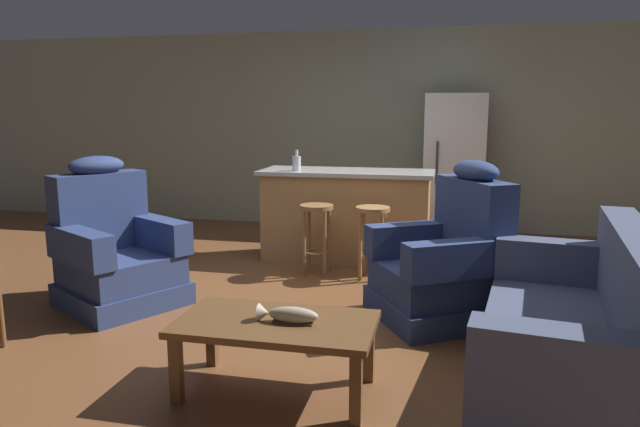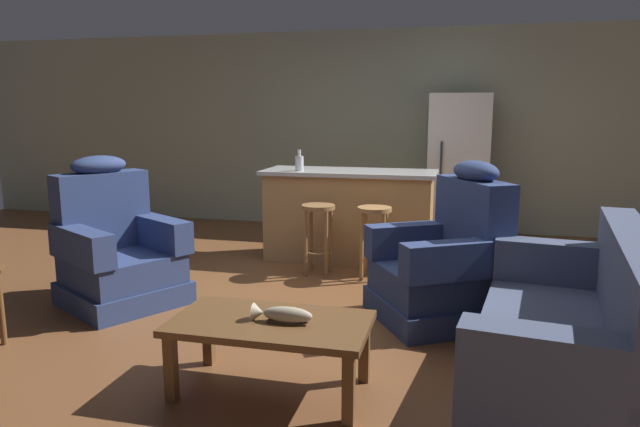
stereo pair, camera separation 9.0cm
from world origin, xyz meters
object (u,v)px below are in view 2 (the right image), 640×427
kitchen_island (349,215)px  bottle_tall_green (299,163)px  recliner_near_lamp (117,252)px  couch (572,342)px  recliner_near_island (446,265)px  bar_stool_right (374,229)px  refrigerator (458,168)px  coffee_table (271,330)px  fish_figurine (282,315)px  bar_stool_left (318,226)px

kitchen_island → bottle_tall_green: (-0.50, -0.17, 0.55)m
recliner_near_lamp → bottle_tall_green: bearing=86.3°
couch → kitchen_island: 3.21m
recliner_near_island → bar_stool_right: (-0.68, 0.94, 0.05)m
couch → recliner_near_island: size_ratio=1.67×
kitchen_island → bar_stool_right: 0.73m
refrigerator → recliner_near_lamp: bearing=-131.9°
couch → recliner_near_island: (-0.70, 1.13, 0.08)m
coffee_table → fish_figurine: fish_figurine is taller
kitchen_island → recliner_near_island: bearing=-56.4°
coffee_table → fish_figurine: (0.07, -0.01, 0.10)m
coffee_table → kitchen_island: 2.97m
fish_figurine → recliner_near_lamp: size_ratio=0.28×
recliner_near_island → bar_stool_right: recliner_near_island is taller
coffee_table → recliner_near_lamp: size_ratio=0.92×
recliner_near_lamp → refrigerator: size_ratio=0.68×
couch → refrigerator: 3.98m
couch → recliner_near_lamp: (-3.34, 0.89, 0.08)m
coffee_table → couch: bearing=9.6°
bar_stool_right → refrigerator: bearing=68.1°
couch → recliner_near_lamp: bearing=-6.8°
recliner_near_lamp → bar_stool_left: 1.84m
bar_stool_right → refrigerator: 2.01m
recliner_near_island → kitchen_island: recliner_near_island is taller
recliner_near_island → bar_stool_right: bearing=-84.2°
bar_stool_left → bar_stool_right: size_ratio=1.00×
recliner_near_lamp → recliner_near_island: size_ratio=1.00×
coffee_table → bottle_tall_green: (-0.62, 2.80, 0.67)m
coffee_table → refrigerator: refrigerator is taller
coffee_table → bar_stool_right: size_ratio=1.62×
bar_stool_left → refrigerator: 2.27m
coffee_table → bar_stool_left: (-0.31, 2.34, 0.11)m
fish_figurine → couch: size_ratio=0.17×
coffee_table → recliner_near_island: (0.91, 1.40, 0.06)m
coffee_table → bar_stool_left: 2.36m
fish_figurine → couch: bearing=10.6°
recliner_near_island → kitchen_island: 1.88m
recliner_near_island → refrigerator: 2.80m
bar_stool_right → fish_figurine: bearing=-93.9°
fish_figurine → kitchen_island: (-0.20, 2.98, 0.02)m
bar_stool_right → bottle_tall_green: bottle_tall_green is taller
fish_figurine → recliner_near_island: recliner_near_island is taller
bar_stool_right → refrigerator: size_ratio=0.39×
fish_figurine → refrigerator: (0.90, 4.18, 0.42)m
recliner_near_lamp → kitchen_island: recliner_near_lamp is taller
fish_figurine → bar_stool_right: size_ratio=0.50×
recliner_near_island → bar_stool_left: bearing=-67.8°
coffee_table → recliner_near_island: bearing=56.9°
recliner_near_lamp → recliner_near_island: bearing=35.3°
couch → fish_figurine: bearing=18.7°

